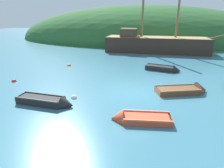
# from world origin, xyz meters

# --- Properties ---
(ground_plane) EXTENTS (120.00, 120.00, 0.00)m
(ground_plane) POSITION_xyz_m (0.00, 0.00, 0.00)
(ground_plane) COLOR teal
(shore_hill) EXTENTS (52.81, 24.01, 14.00)m
(shore_hill) POSITION_xyz_m (-2.51, 29.01, 0.00)
(shore_hill) COLOR #2D602D
(shore_hill) RESTS_ON ground
(sailing_ship) EXTENTS (16.63, 3.94, 12.69)m
(sailing_ship) POSITION_xyz_m (0.92, 15.71, 0.83)
(sailing_ship) COLOR #38281E
(sailing_ship) RESTS_ON ground
(rowboat_far) EXTENTS (3.34, 1.65, 0.97)m
(rowboat_far) POSITION_xyz_m (2.04, 6.01, 0.15)
(rowboat_far) COLOR black
(rowboat_far) RESTS_ON ground
(rowboat_outer_right) EXTENTS (3.06, 1.40, 0.96)m
(rowboat_outer_right) POSITION_xyz_m (0.50, -3.56, 0.08)
(rowboat_outer_right) COLOR #C64C2D
(rowboat_outer_right) RESTS_ON ground
(rowboat_near_dock) EXTENTS (3.52, 1.05, 0.89)m
(rowboat_near_dock) POSITION_xyz_m (-4.73, -2.95, 0.15)
(rowboat_near_dock) COLOR black
(rowboat_near_dock) RESTS_ON ground
(rowboat_portside) EXTENTS (3.66, 2.30, 1.14)m
(rowboat_portside) POSITION_xyz_m (3.33, 0.83, 0.11)
(rowboat_portside) COLOR brown
(rowboat_portside) RESTS_ON ground
(buoy_white) EXTENTS (0.39, 0.39, 0.39)m
(buoy_white) POSITION_xyz_m (-3.63, -1.75, 0.00)
(buoy_white) COLOR white
(buoy_white) RESTS_ON ground
(buoy_red) EXTENTS (0.37, 0.37, 0.37)m
(buoy_red) POSITION_xyz_m (-9.51, 0.04, 0.00)
(buoy_red) COLOR red
(buoy_red) RESTS_ON ground
(buoy_orange) EXTENTS (0.39, 0.39, 0.39)m
(buoy_orange) POSITION_xyz_m (-7.49, 5.63, 0.00)
(buoy_orange) COLOR orange
(buoy_orange) RESTS_ON ground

